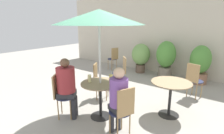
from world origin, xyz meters
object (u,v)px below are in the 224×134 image
Objects in this scene: cafe_table_near at (100,91)px; beer_glass_1 at (111,79)px; bistro_chair_4 at (122,70)px; umbrella at (99,17)px; beer_glass_0 at (90,78)px; cafe_table_far at (171,90)px; potted_plant_1 at (166,57)px; bistro_chair_1 at (123,109)px; potted_plant_2 at (200,63)px; bistro_chair_0 at (60,92)px; bistro_chair_5 at (99,78)px; bistro_chair_2 at (194,78)px; seated_person_0 at (67,84)px; potted_plant_0 at (141,56)px; bistro_chair_3 at (114,57)px; seated_person_1 at (118,95)px.

beer_glass_1 is (0.22, 0.07, 0.28)m from cafe_table_near.
bistro_chair_4 is 2.32m from umbrella.
beer_glass_0 is at bearing -160.36° from beer_glass_1.
potted_plant_1 reaches higher than cafe_table_far.
cafe_table_near is 5.24× the size of beer_glass_0.
potted_plant_2 reaches higher than bistro_chair_1.
bistro_chair_5 is (0.01, 1.18, 0.00)m from bistro_chair_0.
bistro_chair_2 is 3.17m from seated_person_0.
cafe_table_near is 1.79m from bistro_chair_4.
potted_plant_0 is at bearing 104.68° from cafe_table_near.
cafe_table_far is at bearing -174.51° from bistro_chair_1.
bistro_chair_3 is 0.75× the size of potted_plant_2.
seated_person_0 is at bearing 38.73° from bistro_chair_3.
cafe_table_far is 1.30m from bistro_chair_1.
bistro_chair_5 is 0.75× the size of potted_plant_2.
seated_person_1 is 0.95× the size of potted_plant_1.
potted_plant_1 is (-1.06, 2.57, 0.15)m from cafe_table_far.
bistro_chair_0 is 1.31m from seated_person_1.
beer_glass_1 reaches higher than bistro_chair_3.
potted_plant_2 reaches higher than beer_glass_0.
beer_glass_0 reaches higher than cafe_table_far.
bistro_chair_3 is 0.72× the size of potted_plant_1.
umbrella is at bearing -51.92° from cafe_table_near.
potted_plant_1 reaches higher than bistro_chair_2.
beer_glass_1 is 1.20m from umbrella.
cafe_table_far is 1.71m from beer_glass_0.
bistro_chair_3 is 1.00× the size of bistro_chair_5.
beer_glass_1 is at bearing 19.64° from beer_glass_0.
seated_person_0 is at bearing -113.79° from potted_plant_2.
bistro_chair_2 is at bearing -73.71° from seated_person_0.
cafe_table_near is 0.64× the size of seated_person_1.
bistro_chair_0 is at bearing -136.06° from beer_glass_0.
beer_glass_0 is (-0.21, -0.08, 0.26)m from cafe_table_near.
cafe_table_near and cafe_table_far have the same top height.
seated_person_0 reaches higher than cafe_table_far.
bistro_chair_2 is at bearing -84.65° from potted_plant_2.
seated_person_1 is at bearing -67.67° from potted_plant_0.
umbrella reaches higher than potted_plant_0.
bistro_chair_5 is at bearing -103.01° from bistro_chair_1.
umbrella is (0.65, 0.50, 1.48)m from bistro_chair_0.
bistro_chair_0 is at bearing -86.19° from potted_plant_0.
bistro_chair_4 reaches higher than beer_glass_0.
cafe_table_far is 5.42× the size of beer_glass_0.
potted_plant_2 is (-0.13, 1.36, 0.11)m from bistro_chair_2.
potted_plant_2 reaches higher than bistro_chair_5.
beer_glass_1 is (0.43, 0.15, 0.02)m from beer_glass_0.
bistro_chair_0 is 1.00× the size of bistro_chair_4.
potted_plant_2 is at bearing 71.18° from cafe_table_near.
potted_plant_1 reaches higher than seated_person_1.
seated_person_0 is 1.02× the size of potted_plant_2.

